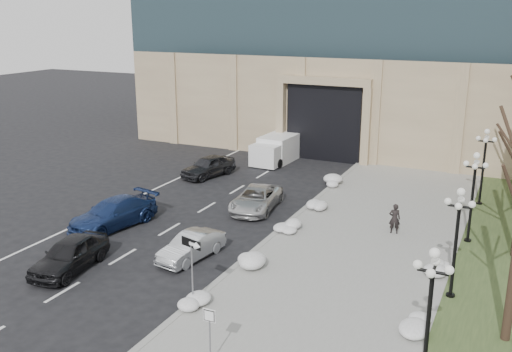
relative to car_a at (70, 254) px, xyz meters
The scene contains 23 objects.
sidewalk 12.83m from the car_a, 28.70° to the left, with size 9.00×40.00×0.12m, color gray.
curb 9.15m from the car_a, 42.40° to the left, with size 0.30×40.00×0.14m, color gray.
grass_strip 18.79m from the car_a, 19.13° to the left, with size 4.00×40.00×0.10m, color #344623.
car_a is the anchor object (origin of this frame).
car_b 5.53m from the car_a, 38.13° to the left, with size 1.33×3.81×1.26m, color #B7BABF.
car_c 5.48m from the car_a, 108.52° to the left, with size 2.16×5.31×1.54m, color navy.
car_d 11.84m from the car_a, 69.75° to the left, with size 2.24×4.86×1.35m, color beige.
car_e 16.25m from the car_a, 97.38° to the left, with size 1.77×4.39×1.50m, color #292A2E.
pedestrian 16.30m from the car_a, 40.44° to the left, with size 0.60×0.39×1.63m, color black.
box_truck 22.65m from the car_a, 88.27° to the left, with size 2.50×6.50×2.04m.
one_way_sign 7.22m from the car_a, ahead, with size 1.07×0.47×2.90m.
keep_sign 10.18m from the car_a, 21.15° to the right, with size 0.45×0.07×2.10m.
snow_clump_c 7.31m from the car_a, ahead, with size 1.10×1.60×0.36m, color white.
snow_clump_d 8.31m from the car_a, 26.47° to the left, with size 1.10×1.60×0.36m, color white.
snow_clump_e 11.12m from the car_a, 49.85° to the left, with size 1.10×1.60×0.36m, color white.
snow_clump_f 14.37m from the car_a, 59.18° to the left, with size 1.10×1.60×0.36m, color white.
snow_clump_g 18.80m from the car_a, 68.10° to the left, with size 1.10×1.60×0.36m, color white.
snow_clump_i 15.31m from the car_a, ahead, with size 1.10×1.60×0.36m, color white.
snow_clump_j 16.86m from the car_a, 23.50° to the left, with size 1.10×1.60×0.36m, color white.
lamppost_a 16.31m from the car_a, ahead, with size 1.18×1.18×4.76m.
lamppost_b 16.86m from the car_a, 16.18° to the left, with size 1.18×1.18×4.76m.
lamppost_c 19.67m from the car_a, 34.82° to the left, with size 1.18×1.18×4.76m.
lamppost_d 23.97m from the car_a, 47.74° to the left, with size 1.18×1.18×4.76m.
Camera 1 is at (10.20, -10.05, 11.34)m, focal length 40.00 mm.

